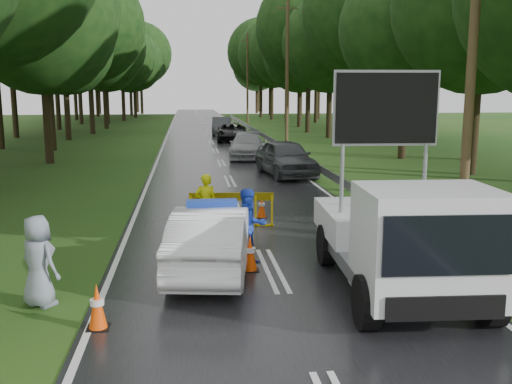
{
  "coord_description": "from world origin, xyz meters",
  "views": [
    {
      "loc": [
        -1.73,
        -11.48,
        3.78
      ],
      "look_at": [
        -0.08,
        2.19,
        1.3
      ],
      "focal_mm": 40.0,
      "sensor_mm": 36.0,
      "label": 1
    }
  ],
  "objects": [
    {
      "name": "ground",
      "position": [
        0.0,
        0.0,
        0.0
      ],
      "size": [
        160.0,
        160.0,
        0.0
      ],
      "primitive_type": "plane",
      "color": "#1B4814",
      "rests_on": "ground"
    },
    {
      "name": "road",
      "position": [
        0.0,
        30.0,
        0.01
      ],
      "size": [
        7.0,
        140.0,
        0.02
      ],
      "primitive_type": "cube",
      "color": "black",
      "rests_on": "ground"
    },
    {
      "name": "guardrail",
      "position": [
        3.7,
        29.67,
        0.55
      ],
      "size": [
        0.12,
        60.06,
        0.7
      ],
      "color": "gray",
      "rests_on": "ground"
    },
    {
      "name": "utility_pole_near",
      "position": [
        5.2,
        2.0,
        5.06
      ],
      "size": [
        1.4,
        0.24,
        10.0
      ],
      "color": "#4F3B25",
      "rests_on": "ground"
    },
    {
      "name": "utility_pole_mid",
      "position": [
        5.2,
        28.0,
        5.06
      ],
      "size": [
        1.4,
        0.24,
        10.0
      ],
      "color": "#4F3B25",
      "rests_on": "ground"
    },
    {
      "name": "utility_pole_far",
      "position": [
        5.2,
        54.0,
        5.06
      ],
      "size": [
        1.4,
        0.24,
        10.0
      ],
      "color": "#4F3B25",
      "rests_on": "ground"
    },
    {
      "name": "police_sedan",
      "position": [
        -1.25,
        0.05,
        0.7
      ],
      "size": [
        2.1,
        4.4,
        1.53
      ],
      "rotation": [
        0.0,
        0.0,
        2.99
      ],
      "color": "white",
      "rests_on": "ground"
    },
    {
      "name": "work_truck",
      "position": [
        2.14,
        -1.76,
        1.11
      ],
      "size": [
        2.56,
        5.27,
        4.11
      ],
      "rotation": [
        0.0,
        0.0,
        -0.05
      ],
      "color": "gray",
      "rests_on": "ground"
    },
    {
      "name": "barrier",
      "position": [
        -0.55,
        4.0,
        0.73
      ],
      "size": [
        2.34,
        0.29,
        0.97
      ],
      "rotation": [
        0.0,
        0.0,
        -0.1
      ],
      "color": "yellow",
      "rests_on": "ground"
    },
    {
      "name": "officer",
      "position": [
        -1.28,
        3.39,
        0.8
      ],
      "size": [
        0.62,
        0.44,
        1.6
      ],
      "primitive_type": "imported",
      "rotation": [
        0.0,
        0.0,
        3.24
      ],
      "color": "#DCE20C",
      "rests_on": "ground"
    },
    {
      "name": "civilian",
      "position": [
        -0.43,
        0.5,
        0.84
      ],
      "size": [
        0.98,
        0.86,
        1.68
      ],
      "primitive_type": "imported",
      "rotation": [
        0.0,
        0.0,
        0.33
      ],
      "color": "#1B3AB3",
      "rests_on": "ground"
    },
    {
      "name": "bystander_right",
      "position": [
        -4.36,
        -1.5,
        0.82
      ],
      "size": [
        0.95,
        0.9,
        1.64
      ],
      "primitive_type": "imported",
      "rotation": [
        0.0,
        0.0,
        2.48
      ],
      "color": "gray",
      "rests_on": "ground"
    },
    {
      "name": "queue_car_first",
      "position": [
        2.6,
        13.32,
        0.8
      ],
      "size": [
        2.5,
        4.92,
        1.61
      ],
      "primitive_type": "imported",
      "rotation": [
        0.0,
        0.0,
        0.13
      ],
      "color": "#404348",
      "rests_on": "ground"
    },
    {
      "name": "queue_car_second",
      "position": [
        1.59,
        20.19,
        0.69
      ],
      "size": [
        2.44,
        4.93,
        1.38
      ],
      "primitive_type": "imported",
      "rotation": [
        0.0,
        0.0,
        -0.11
      ],
      "color": "#97989E",
      "rests_on": "ground"
    },
    {
      "name": "queue_car_third",
      "position": [
        1.6,
        31.01,
        0.66
      ],
      "size": [
        2.51,
        4.9,
        1.32
      ],
      "primitive_type": "imported",
      "rotation": [
        0.0,
        0.0,
        -0.07
      ],
      "color": "black",
      "rests_on": "ground"
    },
    {
      "name": "queue_car_fourth",
      "position": [
        1.2,
        37.01,
        0.75
      ],
      "size": [
        1.89,
        4.65,
        1.5
      ],
      "primitive_type": "imported",
      "rotation": [
        0.0,
        0.0,
        -0.07
      ],
      "color": "#43474B",
      "rests_on": "ground"
    },
    {
      "name": "cone_near_left",
      "position": [
        -3.21,
        -2.65,
        0.37
      ],
      "size": [
        0.36,
        0.36,
        0.76
      ],
      "color": "black",
      "rests_on": "ground"
    },
    {
      "name": "cone_center",
      "position": [
        -0.47,
        0.0,
        0.37
      ],
      "size": [
        0.37,
        0.37,
        0.77
      ],
      "color": "black",
      "rests_on": "ground"
    },
    {
      "name": "cone_far",
      "position": [
        0.43,
        5.0,
        0.33
      ],
      "size": [
        0.33,
        0.33,
        0.69
      ],
      "color": "black",
      "rests_on": "ground"
    },
    {
      "name": "cone_left_mid",
      "position": [
        -2.0,
        1.92,
        0.4
      ],
      "size": [
        0.39,
        0.39,
        0.82
      ],
      "color": "black",
      "rests_on": "ground"
    },
    {
      "name": "cone_right",
      "position": [
        2.8,
        4.45,
        0.34
      ],
      "size": [
        0.33,
        0.33,
        0.71
      ],
      "color": "black",
      "rests_on": "ground"
    }
  ]
}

